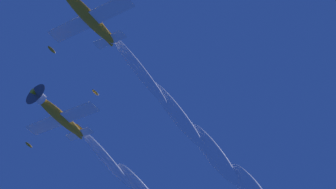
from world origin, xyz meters
TOP-DOWN VIEW (x-y plane):
  - airplane_lead at (1.26, 1.57)m, footprint 7.61×8.36m
  - airplane_left_wingman at (6.97, 13.21)m, footprint 7.60×8.33m

SIDE VIEW (x-z plane):
  - airplane_lead at x=1.26m, z-range 52.98..56.05m
  - airplane_left_wingman at x=6.97m, z-range 55.53..58.74m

